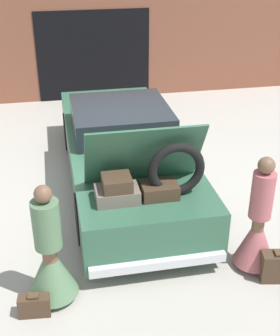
% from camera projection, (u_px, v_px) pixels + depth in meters
% --- Properties ---
extents(ground_plane, '(40.00, 40.00, 0.00)m').
position_uv_depth(ground_plane, '(125.00, 183.00, 8.20)').
color(ground_plane, '#ADA89E').
extents(garage_wall_back, '(12.00, 0.14, 2.80)m').
position_uv_depth(garage_wall_back, '(93.00, 43.00, 11.55)').
color(garage_wall_back, brown).
rests_on(garage_wall_back, ground_plane).
extents(car, '(1.87, 5.20, 1.82)m').
position_uv_depth(car, '(124.00, 151.00, 7.90)').
color(car, '#336047').
rests_on(car, ground_plane).
extents(person_left, '(0.61, 0.61, 1.55)m').
position_uv_depth(person_left, '(50.00, 260.00, 5.46)').
color(person_left, brown).
rests_on(person_left, ground_plane).
extents(person_right, '(0.54, 0.54, 1.61)m').
position_uv_depth(person_right, '(257.00, 230.00, 5.95)').
color(person_right, brown).
rests_on(person_right, ground_plane).
extents(suitcase_beside_left_person, '(0.37, 0.18, 0.30)m').
position_uv_depth(suitcase_beside_left_person, '(35.00, 305.00, 5.38)').
color(suitcase_beside_left_person, '#473323').
rests_on(suitcase_beside_left_person, ground_plane).
extents(suitcase_beside_right_person, '(0.49, 0.30, 0.43)m').
position_uv_depth(suitcase_beside_right_person, '(279.00, 266.00, 5.89)').
color(suitcase_beside_right_person, '#473323').
rests_on(suitcase_beside_right_person, ground_plane).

